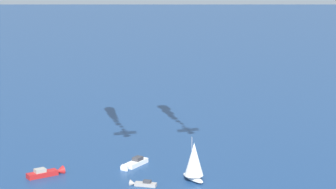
% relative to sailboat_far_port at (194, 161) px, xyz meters
% --- Properties ---
extents(sailboat_far_port, '(6.40, 8.55, 10.90)m').
position_rel_sailboat_far_port_xyz_m(sailboat_far_port, '(0.00, 0.00, 0.00)').
color(sailboat_far_port, white).
rests_on(sailboat_far_port, ground_plane).
extents(motorboat_inshore, '(9.60, 2.56, 2.78)m').
position_rel_sailboat_far_port_xyz_m(motorboat_inshore, '(-1.47, -19.10, -4.22)').
color(motorboat_inshore, white).
rests_on(motorboat_inshore, ground_plane).
extents(motorboat_trailing, '(9.78, 6.13, 2.79)m').
position_rel_sailboat_far_port_xyz_m(motorboat_trailing, '(16.19, -33.28, -4.22)').
color(motorboat_trailing, '#B21E1E').
rests_on(motorboat_trailing, ground_plane).
extents(motorboat_ahead, '(3.60, 6.74, 1.90)m').
position_rel_sailboat_far_port_xyz_m(motorboat_ahead, '(9.83, -8.71, -4.46)').
color(motorboat_ahead, '#9E9993').
rests_on(motorboat_ahead, ground_plane).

